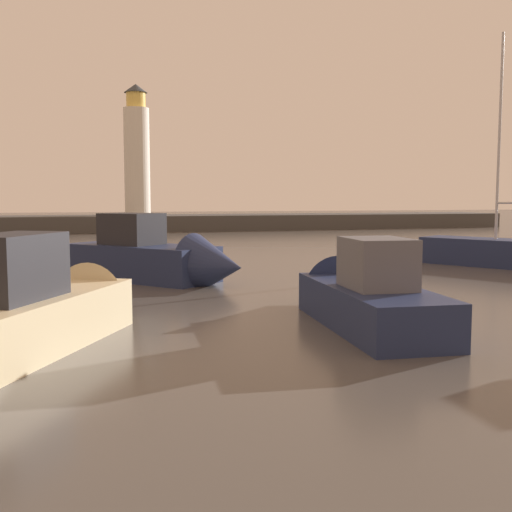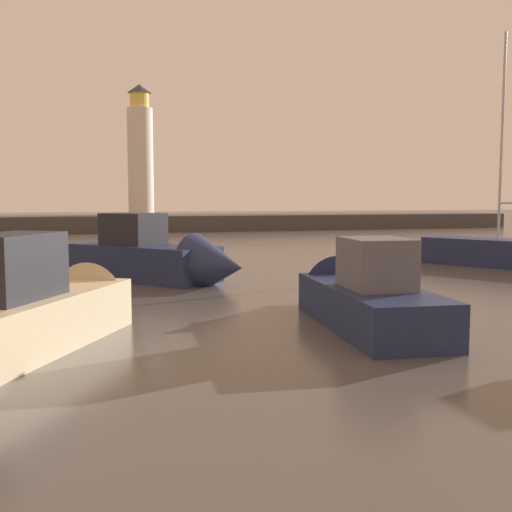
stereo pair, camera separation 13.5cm
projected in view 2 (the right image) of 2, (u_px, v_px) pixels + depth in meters
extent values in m
plane|color=#4C4742|center=(200.00, 260.00, 29.74)|extent=(220.00, 220.00, 0.00)
cube|color=#423F3D|center=(143.00, 223.00, 56.70)|extent=(75.03, 6.98, 1.45)
cylinder|color=silver|center=(141.00, 162.00, 56.12)|extent=(2.37, 2.37, 9.91)
cylinder|color=#F2CC59|center=(139.00, 101.00, 55.59)|extent=(1.78, 1.78, 1.39)
cone|color=#33383D|center=(139.00, 88.00, 55.48)|extent=(2.13, 2.13, 0.79)
cube|color=beige|center=(25.00, 324.00, 11.91)|extent=(4.50, 6.04, 1.10)
cone|color=beige|center=(105.00, 295.00, 15.21)|extent=(2.41, 2.37, 1.81)
cube|color=#232328|center=(12.00, 267.00, 11.48)|extent=(2.05, 2.40, 1.26)
cube|color=#1E284C|center=(143.00, 262.00, 22.58)|extent=(5.57, 6.01, 1.30)
cone|color=#1E284C|center=(217.00, 266.00, 20.62)|extent=(3.03, 3.01, 2.21)
cube|color=#232328|center=(133.00, 229.00, 22.72)|extent=(2.57, 2.63, 1.17)
cube|color=#1E284C|center=(369.00, 307.00, 14.06)|extent=(2.44, 5.59, 1.00)
cone|color=#1E284C|center=(327.00, 285.00, 17.19)|extent=(2.03, 1.92, 1.87)
cube|color=#595960|center=(376.00, 263.00, 13.60)|extent=(1.49, 1.84, 1.14)
cylinder|color=#B7B7BC|center=(502.00, 137.00, 26.36)|extent=(0.12, 0.12, 8.99)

